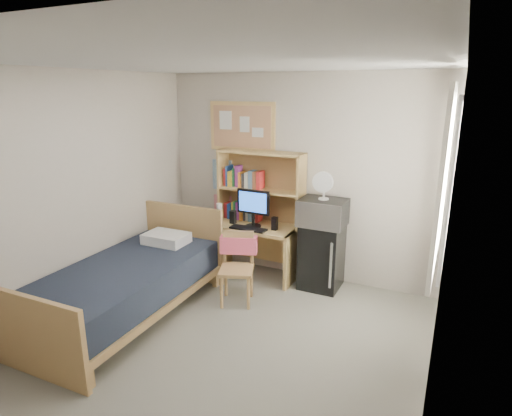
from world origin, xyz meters
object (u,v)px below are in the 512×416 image
at_px(monitor, 253,209).
at_px(speaker_right, 275,224).
at_px(speaker_left, 233,217).
at_px(desk_fan, 324,187).
at_px(bed, 126,291).
at_px(desk_chair, 237,269).
at_px(desk, 255,250).
at_px(microwave, 323,212).
at_px(mini_fridge, 322,256).
at_px(bulletin_board, 242,127).

relative_size(monitor, speaker_right, 2.86).
relative_size(speaker_left, desk_fan, 0.56).
relative_size(bed, desk_fan, 7.18).
bearing_deg(monitor, desk_fan, 6.62).
relative_size(desk_chair, speaker_left, 4.80).
xyz_separation_m(desk, desk_chair, (0.14, -0.79, 0.06)).
distance_m(monitor, microwave, 0.89).
xyz_separation_m(mini_fridge, microwave, (-0.00, -0.02, 0.57)).
distance_m(bulletin_board, bed, 2.51).
bearing_deg(microwave, speaker_right, -170.93).
xyz_separation_m(desk_chair, speaker_left, (-0.44, 0.74, 0.37)).
height_order(mini_fridge, monitor, monitor).
bearing_deg(speaker_left, microwave, 4.95).
distance_m(desk_chair, speaker_right, 0.82).
xyz_separation_m(mini_fridge, speaker_left, (-1.19, -0.09, 0.37)).
distance_m(bulletin_board, monitor, 1.10).
height_order(bed, speaker_left, speaker_left).
distance_m(desk, desk_chair, 0.80).
xyz_separation_m(monitor, speaker_right, (0.30, -0.01, -0.15)).
bearing_deg(desk_fan, monitor, -174.26).
distance_m(mini_fridge, monitor, 1.03).
xyz_separation_m(bulletin_board, mini_fridge, (1.21, -0.24, -1.51)).
bearing_deg(speaker_left, bed, -105.93).
relative_size(bulletin_board, mini_fridge, 1.16).
distance_m(speaker_right, microwave, 0.63).
bearing_deg(mini_fridge, monitor, -172.98).
distance_m(bulletin_board, desk_chair, 1.91).
bearing_deg(desk, monitor, -90.00).
bearing_deg(microwave, bed, -135.51).
height_order(monitor, microwave, monitor).
bearing_deg(bulletin_board, microwave, -12.27).
xyz_separation_m(desk, desk_fan, (0.89, 0.02, 0.94)).
bearing_deg(desk_fan, mini_fridge, 90.00).
bearing_deg(bulletin_board, bed, -103.66).
distance_m(bulletin_board, speaker_right, 1.35).
relative_size(desk, desk_chair, 1.35).
height_order(bed, desk_fan, desk_fan).
height_order(monitor, speaker_right, monitor).
relative_size(mini_fridge, speaker_right, 4.96).
height_order(microwave, desk_fan, desk_fan).
bearing_deg(desk_chair, monitor, 81.01).
relative_size(mini_fridge, desk_fan, 2.68).
distance_m(desk_chair, speaker_left, 0.93).
height_order(bulletin_board, bed, bulletin_board).
bearing_deg(mini_fridge, bed, -135.15).
bearing_deg(speaker_right, desk_fan, 9.95).
height_order(speaker_left, microwave, microwave).
xyz_separation_m(bed, monitor, (0.78, 1.53, 0.63)).
bearing_deg(desk, mini_fridge, 4.05).
relative_size(desk_chair, microwave, 1.50).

